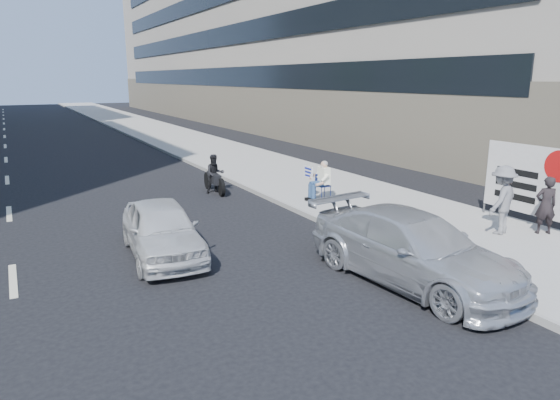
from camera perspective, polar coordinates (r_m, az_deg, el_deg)
ground at (r=11.86m, az=5.23°, el=-6.60°), size 160.00×160.00×0.00m
near_sidewalk at (r=31.22m, az=-9.21°, el=6.16°), size 5.00×120.00×0.15m
near_building at (r=47.68m, az=0.92°, el=20.87°), size 14.00×70.00×20.00m
seated_protester at (r=16.64m, az=4.60°, el=2.49°), size 0.83×1.12×1.31m
jogger at (r=14.13m, az=24.04°, el=0.01°), size 1.30×0.97×1.80m
pedestrian_woman at (r=14.64m, az=28.09°, el=-0.53°), size 0.66×0.59×1.52m
protest_banner at (r=15.22m, az=26.98°, el=1.98°), size 0.08×3.06×2.20m
parked_sedan at (r=10.64m, az=14.95°, el=-5.39°), size 2.52×5.11×1.43m
white_sedan_near at (r=12.10m, az=-13.36°, el=-3.24°), size 1.88×3.98×1.31m
motorcycle at (r=18.42m, az=-7.47°, el=2.76°), size 0.75×2.05×1.42m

